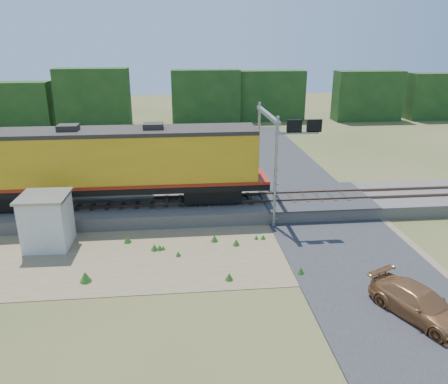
{
  "coord_description": "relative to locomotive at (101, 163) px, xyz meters",
  "views": [
    {
      "loc": [
        -1.68,
        -20.32,
        10.64
      ],
      "look_at": [
        0.7,
        3.0,
        2.4
      ],
      "focal_mm": 35.0,
      "sensor_mm": 36.0,
      "label": 1
    }
  ],
  "objects": [
    {
      "name": "ground",
      "position": [
        6.54,
        -6.0,
        -3.49
      ],
      "size": [
        140.0,
        140.0,
        0.0
      ],
      "primitive_type": "plane",
      "color": "#475123",
      "rests_on": "ground"
    },
    {
      "name": "weed_clumps",
      "position": [
        3.04,
        -5.9,
        -3.49
      ],
      "size": [
        15.0,
        6.2,
        0.56
      ],
      "primitive_type": null,
      "color": "#2C5F1B",
      "rests_on": "ground"
    },
    {
      "name": "signal_gantry",
      "position": [
        10.58,
        -0.65,
        1.51
      ],
      "size": [
        2.63,
        6.2,
        6.64
      ],
      "color": "gray",
      "rests_on": "ground"
    },
    {
      "name": "car",
      "position": [
        14.19,
        -12.22,
        -2.87
      ],
      "size": [
        3.36,
        4.64,
        1.25
      ],
      "primitive_type": "imported",
      "rotation": [
        0.0,
        0.0,
        0.43
      ],
      "color": "#AA6E3F",
      "rests_on": "ground"
    },
    {
      "name": "rails",
      "position": [
        6.54,
        -0.0,
        -2.61
      ],
      "size": [
        70.0,
        1.54,
        0.16
      ],
      "color": "brown",
      "rests_on": "ballast"
    },
    {
      "name": "tree_line_north",
      "position": [
        6.54,
        32.0,
        -0.42
      ],
      "size": [
        130.0,
        3.0,
        6.5
      ],
      "color": "#173A15",
      "rests_on": "ground"
    },
    {
      "name": "dirt_shoulder",
      "position": [
        4.54,
        -5.5,
        -3.48
      ],
      "size": [
        26.0,
        8.0,
        0.03
      ],
      "primitive_type": "cube",
      "color": "#8C7754",
      "rests_on": "ground"
    },
    {
      "name": "locomotive",
      "position": [
        0.0,
        0.0,
        0.0
      ],
      "size": [
        19.9,
        3.03,
        5.13
      ],
      "color": "black",
      "rests_on": "rails"
    },
    {
      "name": "road",
      "position": [
        13.54,
        -5.26,
        -3.4
      ],
      "size": [
        7.0,
        66.0,
        0.86
      ],
      "color": "#38383A",
      "rests_on": "ground"
    },
    {
      "name": "ballast",
      "position": [
        6.54,
        -0.0,
        -3.09
      ],
      "size": [
        70.0,
        5.0,
        0.8
      ],
      "primitive_type": "cube",
      "color": "slate",
      "rests_on": "ground"
    },
    {
      "name": "shed",
      "position": [
        -2.35,
        -4.06,
        -2.0
      ],
      "size": [
        2.54,
        2.54,
        2.94
      ],
      "rotation": [
        0.0,
        0.0,
        -0.02
      ],
      "color": "silver",
      "rests_on": "ground"
    }
  ]
}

